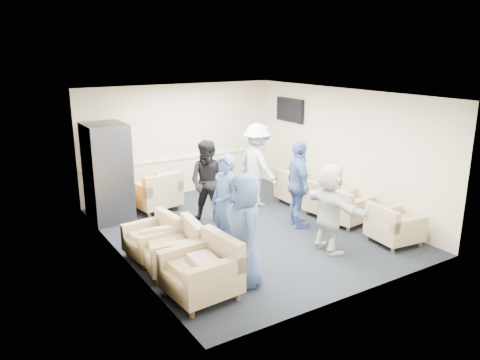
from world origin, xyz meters
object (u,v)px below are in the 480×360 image
armchair_right_far (297,189)px  person_front_right (330,208)px  armchair_left_mid (176,250)px  person_mid_left (225,204)px  vending_machine (108,172)px  armchair_corner (156,194)px  person_mid_right (298,184)px  armchair_right_midfar (327,201)px  person_front_left (244,230)px  armchair_left_far (155,240)px  person_back_left (209,183)px  person_back_right (258,165)px  armchair_left_near (204,272)px  armchair_right_near (393,227)px

armchair_right_far → person_front_right: size_ratio=0.56×
armchair_left_mid → person_mid_left: size_ratio=0.55×
armchair_right_far → person_mid_left: size_ratio=0.51×
person_front_right → vending_machine: bearing=39.4°
armchair_corner → person_mid_right: size_ratio=0.61×
armchair_left_mid → armchair_corner: 3.08m
armchair_right_far → armchair_corner: armchair_corner is taller
armchair_right_midfar → person_front_right: bearing=128.8°
armchair_right_far → person_front_left: (-3.13, -2.62, 0.54)m
armchair_left_far → person_back_left: (1.57, 0.93, 0.56)m
person_back_left → person_back_right: 1.61m
armchair_right_far → person_mid_left: (-2.78, -1.44, 0.54)m
armchair_right_midfar → person_front_left: bearing=107.2°
armchair_left_near → armchair_right_far: (3.84, 2.66, -0.03)m
armchair_left_far → vending_machine: 2.40m
armchair_right_midfar → person_back_right: person_back_right is taller
person_mid_left → person_front_right: bearing=49.4°
armchair_left_mid → person_back_right: person_back_right is taller
vending_machine → person_back_left: bearing=-39.3°
person_front_left → person_back_left: 2.65m
person_mid_left → person_mid_right: person_mid_right is taller
person_back_right → armchair_left_mid: bearing=122.3°
armchair_left_far → armchair_right_far: (3.94, 1.01, 0.02)m
armchair_right_near → person_front_right: bearing=78.3°
armchair_right_far → person_front_right: bearing=156.7°
person_front_left → armchair_left_near: bearing=-72.8°
armchair_left_near → armchair_right_far: 4.67m
armchair_left_mid → armchair_right_far: armchair_left_mid is taller
armchair_left_mid → person_front_right: person_front_right is taller
armchair_left_near → armchair_left_mid: armchair_left_near is taller
armchair_corner → person_back_left: 1.59m
armchair_left_far → person_back_left: bearing=115.6°
armchair_right_midfar → person_front_right: person_front_right is taller
person_mid_right → person_front_right: 1.27m
person_mid_left → armchair_right_midfar: bearing=89.5°
armchair_right_near → person_mid_right: bearing=36.1°
armchair_left_mid → person_mid_right: person_mid_right is taller
armchair_right_far → person_back_right: 1.11m
person_mid_left → armchair_right_near: bearing=55.0°
armchair_left_mid → person_back_right: bearing=132.2°
armchair_corner → person_mid_right: bearing=120.5°
armchair_left_near → armchair_right_midfar: size_ratio=1.05×
armchair_left_near → person_back_right: size_ratio=0.53×
armchair_left_near → armchair_corner: armchair_corner is taller
vending_machine → person_mid_right: 3.95m
armchair_left_near → person_back_right: person_back_right is taller
armchair_right_near → person_back_right: size_ratio=0.47×
armchair_right_near → person_back_right: person_back_right is taller
armchair_left_far → armchair_right_near: 4.33m
person_mid_left → person_front_right: 1.85m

